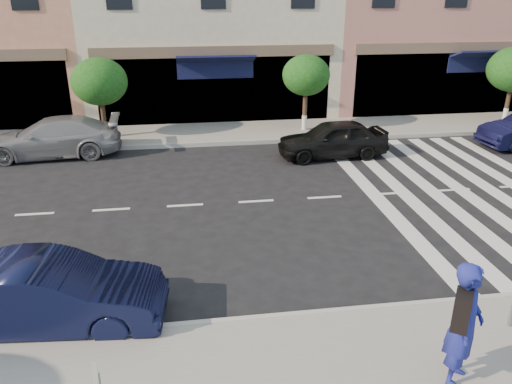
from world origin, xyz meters
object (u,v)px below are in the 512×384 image
object	(u,v)px
car_far_left	(52,137)
car_far_mid	(333,139)
photographer	(464,324)
car_near_mid	(50,294)

from	to	relation	value
car_far_left	car_far_mid	xyz separation A→B (m)	(9.84, -1.50, -0.03)
photographer	car_near_mid	xyz separation A→B (m)	(-6.34, 2.43, -0.49)
photographer	car_near_mid	world-z (taller)	photographer
car_far_left	car_far_mid	world-z (taller)	car_far_left
car_near_mid	car_far_mid	bearing A→B (deg)	-36.82
photographer	car_near_mid	bearing A→B (deg)	102.99
photographer	car_far_mid	xyz separation A→B (m)	(1.31, 11.03, -0.49)
photographer	car_far_mid	size ratio (longest dim) A/B	0.52
car_near_mid	car_far_mid	distance (m)	11.51
car_near_mid	photographer	bearing A→B (deg)	-106.16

